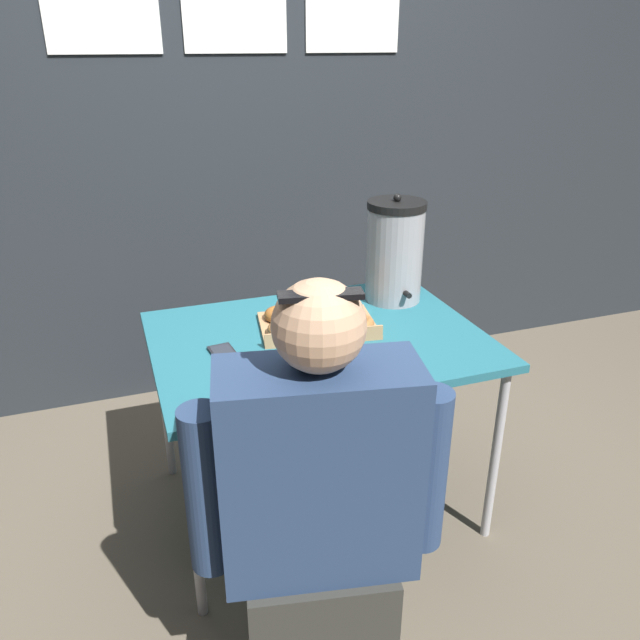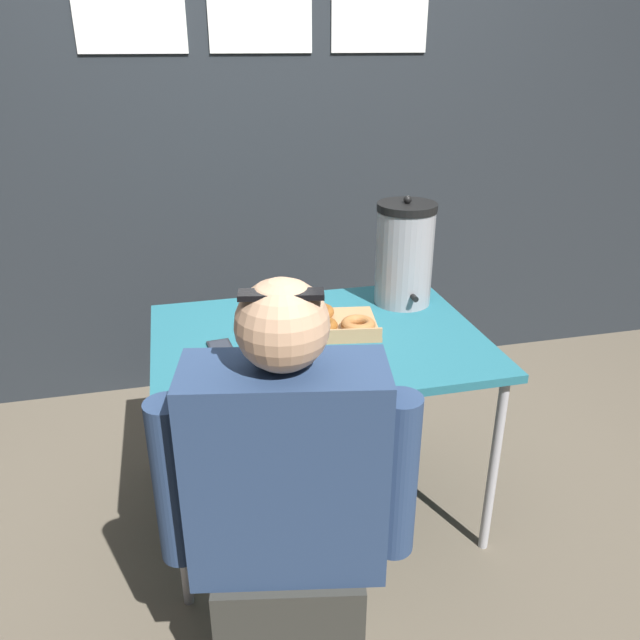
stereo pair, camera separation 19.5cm
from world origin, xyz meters
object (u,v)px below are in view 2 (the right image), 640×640
at_px(coffee_urn, 404,254).
at_px(cell_phone, 222,350).
at_px(person_seated, 288,524).
at_px(donut_box, 316,323).

relative_size(coffee_urn, cell_phone, 2.86).
bearing_deg(person_seated, coffee_urn, -113.11).
relative_size(donut_box, cell_phone, 3.02).
bearing_deg(coffee_urn, person_seated, -124.19).
bearing_deg(coffee_urn, cell_phone, -160.24).
bearing_deg(coffee_urn, donut_box, -156.79).
bearing_deg(person_seated, donut_box, -97.08).
height_order(donut_box, coffee_urn, coffee_urn).
distance_m(coffee_urn, cell_phone, 0.78).
xyz_separation_m(donut_box, person_seated, (-0.25, -0.76, -0.17)).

